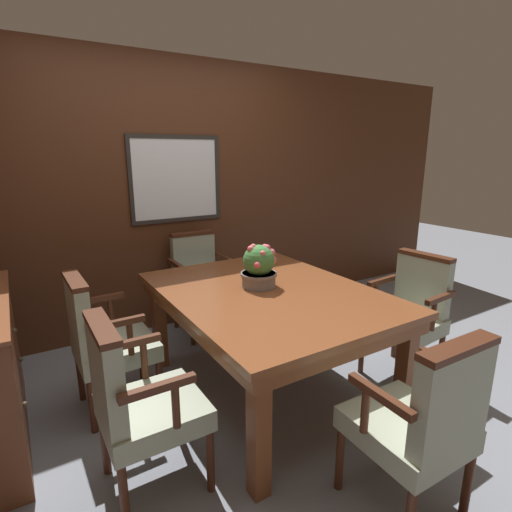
{
  "coord_description": "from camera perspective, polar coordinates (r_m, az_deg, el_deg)",
  "views": [
    {
      "loc": [
        -1.28,
        -1.97,
        1.63
      ],
      "look_at": [
        0.09,
        0.27,
        0.94
      ],
      "focal_mm": 28.0,
      "sensor_mm": 36.0,
      "label": 1
    }
  ],
  "objects": [
    {
      "name": "wall_back",
      "position": [
        3.8,
        -11.87,
        8.24
      ],
      "size": [
        7.2,
        0.08,
        2.45
      ],
      "color": "#4C2816",
      "rests_on": "ground_plane"
    },
    {
      "name": "chair_left_far",
      "position": [
        2.72,
        -20.96,
        -10.82
      ],
      "size": [
        0.48,
        0.51,
        0.91
      ],
      "rotation": [
        0.0,
        0.0,
        1.59
      ],
      "color": "#472314",
      "rests_on": "ground_plane"
    },
    {
      "name": "dining_table",
      "position": [
        2.68,
        1.69,
        -6.75
      ],
      "size": [
        1.25,
        1.65,
        0.74
      ],
      "color": "brown",
      "rests_on": "ground_plane"
    },
    {
      "name": "chair_left_near",
      "position": [
        2.07,
        -16.6,
        -18.98
      ],
      "size": [
        0.48,
        0.5,
        0.91
      ],
      "rotation": [
        0.0,
        0.0,
        1.57
      ],
      "color": "#472314",
      "rests_on": "ground_plane"
    },
    {
      "name": "chair_head_near",
      "position": [
        2.01,
        22.5,
        -20.72
      ],
      "size": [
        0.51,
        0.49,
        0.91
      ],
      "rotation": [
        0.0,
        0.0,
        3.12
      ],
      "color": "#472314",
      "rests_on": "ground_plane"
    },
    {
      "name": "chair_right_near",
      "position": [
        3.17,
        21.2,
        -7.25
      ],
      "size": [
        0.51,
        0.53,
        0.91
      ],
      "rotation": [
        0.0,
        0.0,
        -1.49
      ],
      "color": "#472314",
      "rests_on": "ground_plane"
    },
    {
      "name": "potted_plant",
      "position": [
        2.67,
        0.43,
        -1.57
      ],
      "size": [
        0.25,
        0.24,
        0.3
      ],
      "color": "gray",
      "rests_on": "dining_table"
    },
    {
      "name": "chair_head_far",
      "position": [
        3.73,
        -8.12,
        -3.13
      ],
      "size": [
        0.5,
        0.48,
        0.91
      ],
      "rotation": [
        0.0,
        0.0,
        -0.01
      ],
      "color": "#472314",
      "rests_on": "ground_plane"
    },
    {
      "name": "ground_plane",
      "position": [
        2.86,
        1.29,
        -20.13
      ],
      "size": [
        14.0,
        14.0,
        0.0
      ],
      "primitive_type": "plane",
      "color": "gray"
    }
  ]
}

